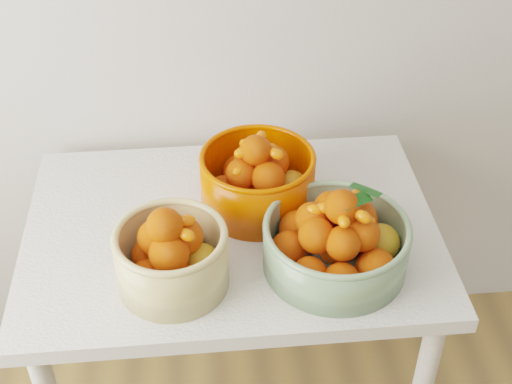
% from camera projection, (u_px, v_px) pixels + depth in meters
% --- Properties ---
extents(table, '(1.00, 0.70, 0.75)m').
position_uv_depth(table, '(232.00, 254.00, 1.79)').
color(table, silver).
rests_on(table, ground).
extents(bowl_cream, '(0.32, 0.32, 0.21)m').
position_uv_depth(bowl_cream, '(172.00, 256.00, 1.53)').
color(bowl_cream, tan).
rests_on(bowl_cream, table).
extents(bowl_green, '(0.40, 0.40, 0.21)m').
position_uv_depth(bowl_green, '(337.00, 241.00, 1.58)').
color(bowl_green, gray).
rests_on(bowl_green, table).
extents(bowl_orange, '(0.35, 0.35, 0.20)m').
position_uv_depth(bowl_orange, '(257.00, 179.00, 1.75)').
color(bowl_orange, '#D73C00').
rests_on(bowl_orange, table).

